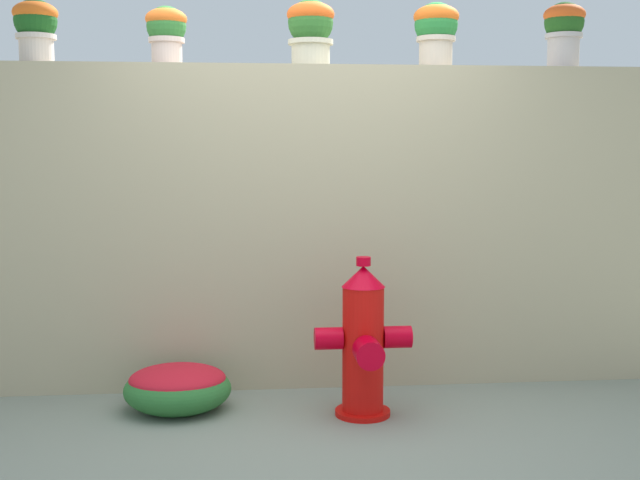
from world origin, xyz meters
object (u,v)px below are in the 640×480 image
fire_hydrant (363,344)px  potted_plant_5 (564,28)px  potted_plant_4 (436,28)px  flower_bush_left (178,386)px  potted_plant_1 (36,25)px  potted_plant_3 (311,27)px  potted_plant_2 (166,30)px

fire_hydrant → potted_plant_5: bearing=28.7°
potted_plant_4 → flower_bush_left: (-1.65, -0.60, -2.15)m
potted_plant_1 → potted_plant_5: (3.37, -0.00, 0.03)m
fire_hydrant → flower_bush_left: size_ratio=1.47×
potted_plant_5 → potted_plant_1: bearing=180.0°
potted_plant_3 → potted_plant_5: bearing=0.3°
fire_hydrant → flower_bush_left: 1.12m
potted_plant_2 → potted_plant_4: 1.72m
potted_plant_1 → potted_plant_5: size_ratio=0.91×
potted_plant_4 → potted_plant_5: potted_plant_5 is taller
potted_plant_3 → potted_plant_4: (0.81, 0.02, 0.01)m
potted_plant_3 → potted_plant_5: size_ratio=0.97×
flower_bush_left → potted_plant_2: bearing=97.2°
potted_plant_4 → potted_plant_5: (0.85, -0.01, 0.01)m
potted_plant_4 → flower_bush_left: 2.77m
potted_plant_3 → fire_hydrant: size_ratio=0.46×
potted_plant_2 → potted_plant_5: size_ratio=0.84×
potted_plant_1 → potted_plant_2: (0.80, -0.03, -0.02)m
potted_plant_1 → fire_hydrant: 2.79m
potted_plant_2 → potted_plant_5: bearing=0.5°
fire_hydrant → flower_bush_left: fire_hydrant is taller
potted_plant_1 → potted_plant_3: size_ratio=0.94×
potted_plant_4 → fire_hydrant: (-0.58, -0.79, -1.87)m
potted_plant_5 → flower_bush_left: bearing=-166.7°
potted_plant_4 → fire_hydrant: 2.12m
potted_plant_3 → potted_plant_4: bearing=1.2°
potted_plant_1 → flower_bush_left: 2.38m
fire_hydrant → flower_bush_left: bearing=169.7°
potted_plant_4 → fire_hydrant: size_ratio=0.46×
potted_plant_4 → fire_hydrant: potted_plant_4 is taller
potted_plant_2 → flower_bush_left: potted_plant_2 is taller
potted_plant_2 → potted_plant_3: 0.90m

